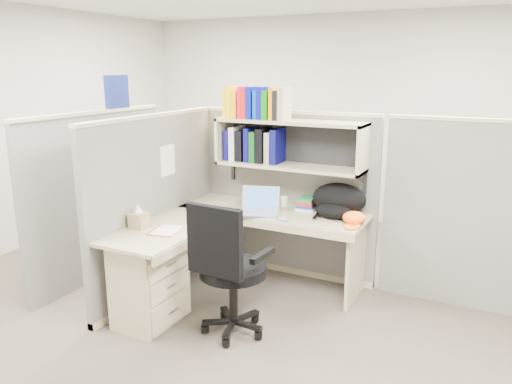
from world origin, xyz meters
The scene contains 14 objects.
ground centered at (0.00, 0.00, 0.00)m, with size 6.00×6.00×0.00m, color #39332C.
room_shell centered at (0.00, 0.00, 1.62)m, with size 6.00×6.00×6.00m.
cubicle centered at (-0.37, 0.45, 0.91)m, with size 3.79×1.84×1.95m.
desk centered at (-0.41, -0.29, 0.44)m, with size 1.74×1.75×0.73m.
laptop centered at (-0.06, 0.38, 0.85)m, with size 0.34×0.34×0.25m, color silver, non-canonical shape.
backpack centered at (0.58, 0.66, 0.87)m, with size 0.49×0.38×0.29m, color black, non-canonical shape.
orange_cap centered at (0.79, 0.51, 0.78)m, with size 0.19×0.22×0.11m, color orange, non-canonical shape.
snack_canister centered at (-0.44, -0.07, 0.78)m, with size 0.10×0.10×0.10m.
tissue_box centered at (-0.77, -0.40, 0.83)m, with size 0.13×0.13×0.20m, color #A1885B, non-canonical shape.
mouse centered at (0.22, 0.31, 0.75)m, with size 0.08×0.05×0.03m, color #8392BB.
paper_cup centered at (0.03, 0.76, 0.77)m, with size 0.06×0.06×0.09m, color silver.
book_stack centered at (0.26, 0.76, 0.78)m, with size 0.16×0.22×0.11m, color slate, non-canonical shape.
loose_paper centered at (-0.53, -0.36, 0.73)m, with size 0.20×0.26×0.00m, color white, non-canonical shape.
task_chair centered at (0.12, -0.45, 0.38)m, with size 0.58×0.53×1.08m.
Camera 1 is at (1.87, -3.48, 2.02)m, focal length 35.00 mm.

